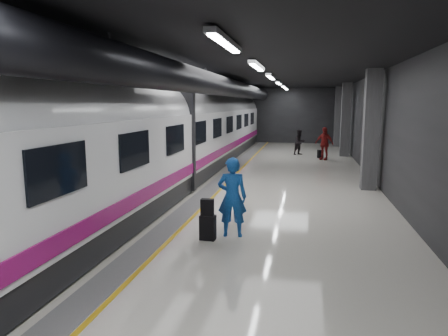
# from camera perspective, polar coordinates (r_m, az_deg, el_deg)

# --- Properties ---
(ground) EXTENTS (40.00, 40.00, 0.00)m
(ground) POSITION_cam_1_polar(r_m,az_deg,el_deg) (14.29, 2.59, -3.90)
(ground) COLOR beige
(ground) RESTS_ON ground
(platform_hall) EXTENTS (10.02, 40.02, 4.51)m
(platform_hall) POSITION_cam_1_polar(r_m,az_deg,el_deg) (14.91, 2.17, 10.35)
(platform_hall) COLOR black
(platform_hall) RESTS_ON ground
(train) EXTENTS (3.05, 38.00, 4.05)m
(train) POSITION_cam_1_polar(r_m,az_deg,el_deg) (14.82, -9.89, 4.55)
(train) COLOR black
(train) RESTS_ON ground
(traveler_main) EXTENTS (0.76, 0.55, 1.96)m
(traveler_main) POSITION_cam_1_polar(r_m,az_deg,el_deg) (9.73, 1.18, -4.18)
(traveler_main) COLOR blue
(traveler_main) RESTS_ON ground
(suitcase_main) EXTENTS (0.38, 0.26, 0.60)m
(suitcase_main) POSITION_cam_1_polar(r_m,az_deg,el_deg) (9.65, -2.33, -8.49)
(suitcase_main) COLOR black
(suitcase_main) RESTS_ON ground
(shoulder_bag) EXTENTS (0.30, 0.16, 0.40)m
(shoulder_bag) POSITION_cam_1_polar(r_m,az_deg,el_deg) (9.49, -2.41, -5.63)
(shoulder_bag) COLOR black
(shoulder_bag) RESTS_ON suitcase_main
(traveler_far_a) EXTENTS (1.00, 0.99, 1.63)m
(traveler_far_a) POSITION_cam_1_polar(r_m,az_deg,el_deg) (25.92, 10.74, 3.66)
(traveler_far_a) COLOR black
(traveler_far_a) RESTS_ON ground
(traveler_far_b) EXTENTS (1.20, 0.93, 1.90)m
(traveler_far_b) POSITION_cam_1_polar(r_m,az_deg,el_deg) (23.89, 14.12, 3.41)
(traveler_far_b) COLOR maroon
(traveler_far_b) RESTS_ON ground
(suitcase_far) EXTENTS (0.38, 0.32, 0.48)m
(suitcase_far) POSITION_cam_1_polar(r_m,az_deg,el_deg) (24.75, 13.59, 1.97)
(suitcase_far) COLOR black
(suitcase_far) RESTS_ON ground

